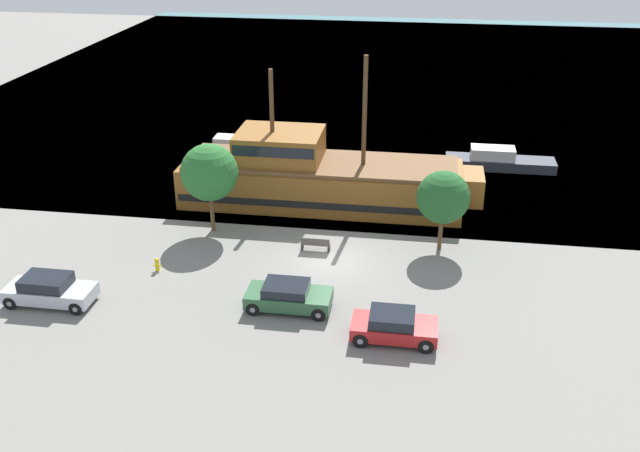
# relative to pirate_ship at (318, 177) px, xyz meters

# --- Properties ---
(ground_plane) EXTENTS (160.00, 160.00, 0.00)m
(ground_plane) POSITION_rel_pirate_ship_xyz_m (1.95, -8.16, -1.76)
(ground_plane) COLOR gray
(water_surface) EXTENTS (80.00, 80.00, 0.00)m
(water_surface) POSITION_rel_pirate_ship_xyz_m (1.95, 35.84, -1.76)
(water_surface) COLOR teal
(water_surface) RESTS_ON ground
(pirate_ship) EXTENTS (19.46, 5.41, 9.81)m
(pirate_ship) POSITION_rel_pirate_ship_xyz_m (0.00, 0.00, 0.00)
(pirate_ship) COLOR brown
(pirate_ship) RESTS_ON water_surface
(moored_boat_dockside) EXTENTS (7.97, 2.09, 1.56)m
(moored_boat_dockside) POSITION_rel_pirate_ship_xyz_m (12.26, 8.36, -1.18)
(moored_boat_dockside) COLOR #2D333D
(moored_boat_dockside) RESTS_ON water_surface
(moored_boat_outer) EXTENTS (6.20, 1.88, 2.00)m
(moored_boat_outer) POSITION_rel_pirate_ship_xyz_m (-7.27, 6.63, -1.02)
(moored_boat_outer) COLOR silver
(moored_boat_outer) RESTS_ON water_surface
(parked_car_curb_front) EXTENTS (3.94, 1.96, 1.42)m
(parked_car_curb_front) POSITION_rel_pirate_ship_xyz_m (5.89, -15.21, -1.05)
(parked_car_curb_front) COLOR #B21E1E
(parked_car_curb_front) RESTS_ON ground_plane
(parked_car_curb_mid) EXTENTS (4.20, 1.99, 1.39)m
(parked_car_curb_mid) POSITION_rel_pirate_ship_xyz_m (0.60, -13.32, -1.05)
(parked_car_curb_mid) COLOR #2D5B38
(parked_car_curb_mid) RESTS_ON ground_plane
(parked_car_curb_rear) EXTENTS (4.40, 1.91, 1.50)m
(parked_car_curb_rear) POSITION_rel_pirate_ship_xyz_m (-11.29, -14.61, -1.02)
(parked_car_curb_rear) COLOR #B7BCC6
(parked_car_curb_rear) RESTS_ON ground_plane
(fire_hydrant) EXTENTS (0.42, 0.25, 0.76)m
(fire_hydrant) POSITION_rel_pirate_ship_xyz_m (-7.19, -10.61, -1.35)
(fire_hydrant) COLOR yellow
(fire_hydrant) RESTS_ON ground_plane
(bench_promenade_east) EXTENTS (1.66, 0.45, 0.85)m
(bench_promenade_east) POSITION_rel_pirate_ship_xyz_m (0.95, -7.00, -1.32)
(bench_promenade_east) COLOR #4C4742
(bench_promenade_east) RESTS_ON ground_plane
(tree_row_east) EXTENTS (3.40, 3.40, 5.46)m
(tree_row_east) POSITION_rel_pirate_ship_xyz_m (-5.64, -5.22, 2.00)
(tree_row_east) COLOR brown
(tree_row_east) RESTS_ON ground_plane
(tree_row_mideast) EXTENTS (3.00, 3.00, 4.75)m
(tree_row_mideast) POSITION_rel_pirate_ship_xyz_m (7.98, -5.67, 1.48)
(tree_row_mideast) COLOR brown
(tree_row_mideast) RESTS_ON ground_plane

